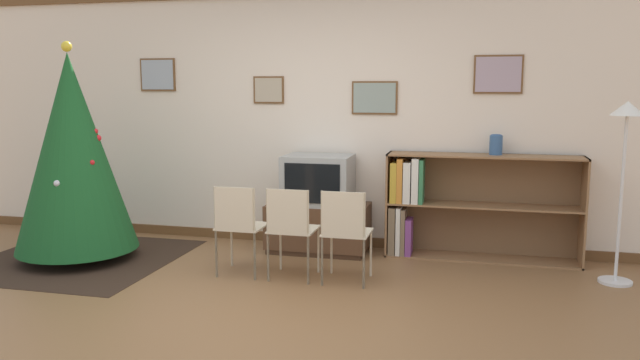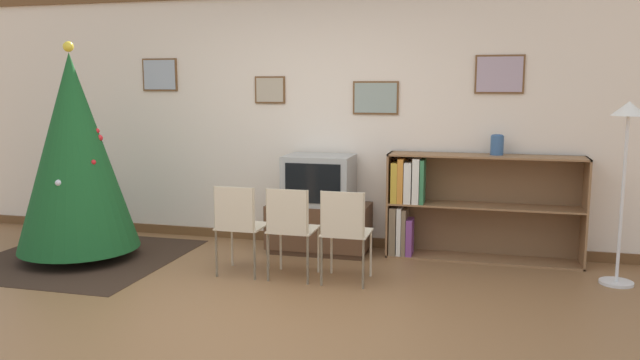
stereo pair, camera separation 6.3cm
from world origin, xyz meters
name	(u,v)px [view 1 (the left image)]	position (x,y,z in m)	size (l,w,h in m)	color
ground_plane	(241,320)	(0.00, 0.00, 0.00)	(24.00, 24.00, 0.00)	brown
wall_back	(319,118)	(0.00, 2.33, 1.35)	(8.47, 0.11, 2.70)	silver
area_rug	(79,259)	(-2.13, 1.13, 0.00)	(1.86, 1.90, 0.01)	#332319
christmas_tree	(73,153)	(-2.13, 1.13, 1.05)	(1.15, 1.15, 2.09)	maroon
tv_console	(318,227)	(0.08, 1.99, 0.25)	(1.02, 0.54, 0.49)	#412A1A
television	(318,180)	(0.08, 1.98, 0.74)	(0.68, 0.51, 0.50)	#9E9E99
folding_chair_left	(239,224)	(-0.40, 1.00, 0.47)	(0.40, 0.40, 0.82)	beige
folding_chair_center	(291,227)	(0.08, 1.00, 0.47)	(0.40, 0.40, 0.82)	beige
folding_chair_right	(345,230)	(0.56, 1.00, 0.47)	(0.40, 0.40, 0.82)	beige
bookshelf	(449,205)	(1.38, 2.10, 0.52)	(1.85, 0.36, 1.03)	olive
vase	(496,144)	(1.80, 2.13, 1.13)	(0.12, 0.12, 0.20)	#335684
standing_lamp	(625,145)	(2.83, 1.59, 1.20)	(0.28, 0.28, 1.56)	silver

